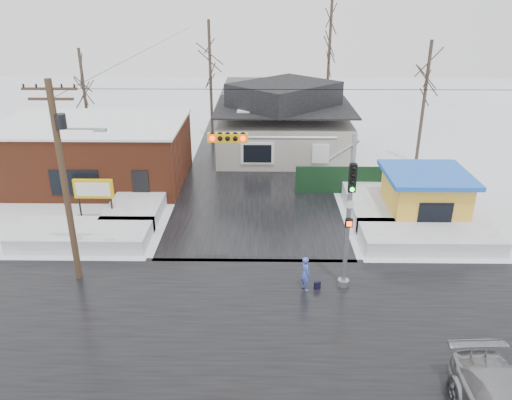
{
  "coord_description": "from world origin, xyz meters",
  "views": [
    {
      "loc": [
        0.38,
        -16.05,
        12.2
      ],
      "look_at": [
        0.07,
        5.66,
        3.0
      ],
      "focal_mm": 35.0,
      "sensor_mm": 36.0,
      "label": 1
    }
  ],
  "objects_px": {
    "traffic_signal": "(312,191)",
    "utility_pole": "(64,173)",
    "marquee_sign": "(94,190)",
    "kiosk": "(424,196)",
    "pedestrian": "(306,274)"
  },
  "relations": [
    {
      "from": "utility_pole",
      "to": "kiosk",
      "type": "height_order",
      "value": "utility_pole"
    },
    {
      "from": "traffic_signal",
      "to": "kiosk",
      "type": "height_order",
      "value": "traffic_signal"
    },
    {
      "from": "marquee_sign",
      "to": "pedestrian",
      "type": "height_order",
      "value": "marquee_sign"
    },
    {
      "from": "traffic_signal",
      "to": "marquee_sign",
      "type": "bearing_deg",
      "value": 150.28
    },
    {
      "from": "kiosk",
      "to": "pedestrian",
      "type": "relative_size",
      "value": 2.88
    },
    {
      "from": "utility_pole",
      "to": "pedestrian",
      "type": "relative_size",
      "value": 5.63
    },
    {
      "from": "traffic_signal",
      "to": "kiosk",
      "type": "bearing_deg",
      "value": 44.84
    },
    {
      "from": "utility_pole",
      "to": "marquee_sign",
      "type": "bearing_deg",
      "value": 100.13
    },
    {
      "from": "traffic_signal",
      "to": "utility_pole",
      "type": "relative_size",
      "value": 0.78
    },
    {
      "from": "utility_pole",
      "to": "marquee_sign",
      "type": "xyz_separation_m",
      "value": [
        -1.07,
        5.99,
        -3.19
      ]
    },
    {
      "from": "utility_pole",
      "to": "marquee_sign",
      "type": "relative_size",
      "value": 3.53
    },
    {
      "from": "utility_pole",
      "to": "marquee_sign",
      "type": "distance_m",
      "value": 6.87
    },
    {
      "from": "utility_pole",
      "to": "pedestrian",
      "type": "xyz_separation_m",
      "value": [
        10.2,
        -0.85,
        -4.31
      ]
    },
    {
      "from": "kiosk",
      "to": "pedestrian",
      "type": "xyz_separation_m",
      "value": [
        -7.23,
        -7.34,
        -0.66
      ]
    },
    {
      "from": "utility_pole",
      "to": "traffic_signal",
      "type": "bearing_deg",
      "value": -2.95
    }
  ]
}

